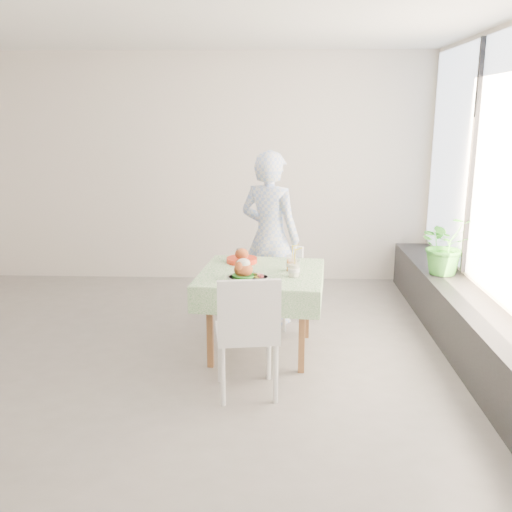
{
  "coord_description": "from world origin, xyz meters",
  "views": [
    {
      "loc": [
        1.11,
        -4.58,
        2.07
      ],
      "look_at": [
        0.94,
        0.22,
        0.87
      ],
      "focal_mm": 40.0,
      "sensor_mm": 36.0,
      "label": 1
    }
  ],
  "objects_px": {
    "chair_far": "(279,300)",
    "main_dish": "(246,272)",
    "cafe_table": "(261,302)",
    "diner": "(270,238)",
    "potted_plant": "(446,245)",
    "chair_near": "(247,357)",
    "juice_cup_orange": "(292,264)"
  },
  "relations": [
    {
      "from": "chair_far",
      "to": "main_dish",
      "type": "relative_size",
      "value": 2.32
    },
    {
      "from": "cafe_table",
      "to": "main_dish",
      "type": "relative_size",
      "value": 3.37
    },
    {
      "from": "diner",
      "to": "potted_plant",
      "type": "bearing_deg",
      "value": -150.55
    },
    {
      "from": "chair_near",
      "to": "juice_cup_orange",
      "type": "distance_m",
      "value": 1.02
    },
    {
      "from": "chair_far",
      "to": "chair_near",
      "type": "relative_size",
      "value": 0.83
    },
    {
      "from": "chair_near",
      "to": "juice_cup_orange",
      "type": "relative_size",
      "value": 3.49
    },
    {
      "from": "diner",
      "to": "main_dish",
      "type": "distance_m",
      "value": 1.05
    },
    {
      "from": "cafe_table",
      "to": "chair_far",
      "type": "xyz_separation_m",
      "value": [
        0.15,
        0.71,
        -0.22
      ]
    },
    {
      "from": "chair_far",
      "to": "main_dish",
      "type": "height_order",
      "value": "main_dish"
    },
    {
      "from": "chair_near",
      "to": "potted_plant",
      "type": "bearing_deg",
      "value": 40.65
    },
    {
      "from": "chair_near",
      "to": "juice_cup_orange",
      "type": "xyz_separation_m",
      "value": [
        0.35,
        0.82,
        0.51
      ]
    },
    {
      "from": "cafe_table",
      "to": "diner",
      "type": "height_order",
      "value": "diner"
    },
    {
      "from": "diner",
      "to": "main_dish",
      "type": "bearing_deg",
      "value": 107.61
    },
    {
      "from": "chair_far",
      "to": "diner",
      "type": "relative_size",
      "value": 0.45
    },
    {
      "from": "potted_plant",
      "to": "cafe_table",
      "type": "bearing_deg",
      "value": -155.02
    },
    {
      "from": "main_dish",
      "to": "juice_cup_orange",
      "type": "xyz_separation_m",
      "value": [
        0.38,
        0.26,
        0.01
      ]
    },
    {
      "from": "chair_far",
      "to": "juice_cup_orange",
      "type": "xyz_separation_m",
      "value": [
        0.11,
        -0.68,
        0.56
      ]
    },
    {
      "from": "cafe_table",
      "to": "chair_far",
      "type": "height_order",
      "value": "chair_far"
    },
    {
      "from": "diner",
      "to": "main_dish",
      "type": "relative_size",
      "value": 5.11
    },
    {
      "from": "cafe_table",
      "to": "juice_cup_orange",
      "type": "height_order",
      "value": "juice_cup_orange"
    },
    {
      "from": "cafe_table",
      "to": "diner",
      "type": "bearing_deg",
      "value": 85.64
    },
    {
      "from": "chair_far",
      "to": "cafe_table",
      "type": "bearing_deg",
      "value": -102.2
    },
    {
      "from": "diner",
      "to": "potted_plant",
      "type": "distance_m",
      "value": 1.76
    },
    {
      "from": "main_dish",
      "to": "juice_cup_orange",
      "type": "height_order",
      "value": "juice_cup_orange"
    },
    {
      "from": "diner",
      "to": "chair_near",
      "type": "bearing_deg",
      "value": 112.47
    },
    {
      "from": "chair_near",
      "to": "main_dish",
      "type": "distance_m",
      "value": 0.75
    },
    {
      "from": "chair_far",
      "to": "juice_cup_orange",
      "type": "height_order",
      "value": "juice_cup_orange"
    },
    {
      "from": "cafe_table",
      "to": "juice_cup_orange",
      "type": "bearing_deg",
      "value": 6.39
    },
    {
      "from": "diner",
      "to": "main_dish",
      "type": "height_order",
      "value": "diner"
    },
    {
      "from": "chair_near",
      "to": "diner",
      "type": "relative_size",
      "value": 0.55
    },
    {
      "from": "chair_near",
      "to": "potted_plant",
      "type": "relative_size",
      "value": 1.58
    },
    {
      "from": "chair_far",
      "to": "juice_cup_orange",
      "type": "distance_m",
      "value": 0.89
    }
  ]
}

